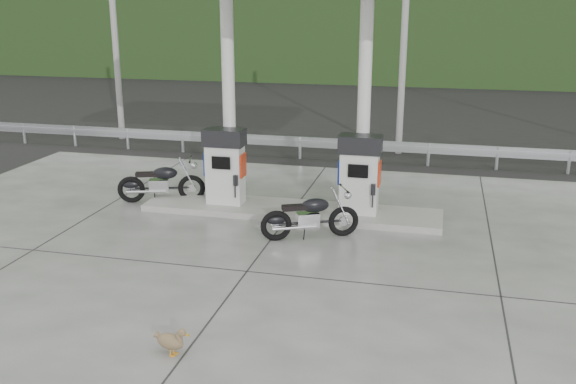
% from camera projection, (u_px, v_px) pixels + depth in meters
% --- Properties ---
extents(ground, '(160.00, 160.00, 0.00)m').
position_uv_depth(ground, '(262.00, 253.00, 12.81)').
color(ground, black).
rests_on(ground, ground).
extents(forecourt_apron, '(18.00, 14.00, 0.02)m').
position_uv_depth(forecourt_apron, '(262.00, 252.00, 12.80)').
color(forecourt_apron, slate).
rests_on(forecourt_apron, ground).
extents(pump_island, '(7.00, 1.40, 0.15)m').
position_uv_depth(pump_island, '(291.00, 210.00, 15.11)').
color(pump_island, gray).
rests_on(pump_island, forecourt_apron).
extents(gas_pump_left, '(0.95, 0.55, 1.80)m').
position_uv_depth(gas_pump_left, '(225.00, 166.00, 15.19)').
color(gas_pump_left, silver).
rests_on(gas_pump_left, pump_island).
extents(gas_pump_right, '(0.95, 0.55, 1.80)m').
position_uv_depth(gas_pump_right, '(359.00, 175.00, 14.47)').
color(gas_pump_right, silver).
rests_on(gas_pump_right, pump_island).
extents(canopy_column_left, '(0.30, 0.30, 5.00)m').
position_uv_depth(canopy_column_left, '(229.00, 96.00, 15.11)').
color(canopy_column_left, white).
rests_on(canopy_column_left, pump_island).
extents(canopy_column_right, '(0.30, 0.30, 5.00)m').
position_uv_depth(canopy_column_right, '(364.00, 101.00, 14.39)').
color(canopy_column_right, white).
rests_on(canopy_column_right, pump_island).
extents(guardrail, '(26.00, 0.16, 1.42)m').
position_uv_depth(guardrail, '(331.00, 138.00, 20.06)').
color(guardrail, '#A7AAAF').
rests_on(guardrail, ground).
extents(road, '(60.00, 7.00, 0.01)m').
position_uv_depth(road, '(347.00, 138.00, 23.52)').
color(road, black).
rests_on(road, ground).
extents(utility_pole_a, '(0.22, 0.22, 8.00)m').
position_uv_depth(utility_pole_a, '(114.00, 26.00, 22.32)').
color(utility_pole_a, gray).
rests_on(utility_pole_a, ground).
extents(utility_pole_b, '(0.22, 0.22, 8.00)m').
position_uv_depth(utility_pole_b, '(404.00, 29.00, 20.07)').
color(utility_pole_b, gray).
rests_on(utility_pole_b, ground).
extents(tree_band, '(80.00, 6.00, 6.00)m').
position_uv_depth(tree_band, '(393.00, 32.00, 39.90)').
color(tree_band, black).
rests_on(tree_band, ground).
extents(forested_hills, '(100.00, 40.00, 140.00)m').
position_uv_depth(forested_hills, '(415.00, 48.00, 68.70)').
color(forested_hills, black).
rests_on(forested_hills, ground).
extents(motorcycle_left, '(2.11, 1.24, 0.95)m').
position_uv_depth(motorcycle_left, '(161.00, 183.00, 15.89)').
color(motorcycle_left, black).
rests_on(motorcycle_left, forecourt_apron).
extents(motorcycle_right, '(2.05, 1.39, 0.93)m').
position_uv_depth(motorcycle_right, '(310.00, 217.00, 13.43)').
color(motorcycle_right, black).
rests_on(motorcycle_right, forecourt_apron).
extents(duck, '(0.55, 0.27, 0.38)m').
position_uv_depth(duck, '(170.00, 342.00, 9.04)').
color(duck, brown).
rests_on(duck, forecourt_apron).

